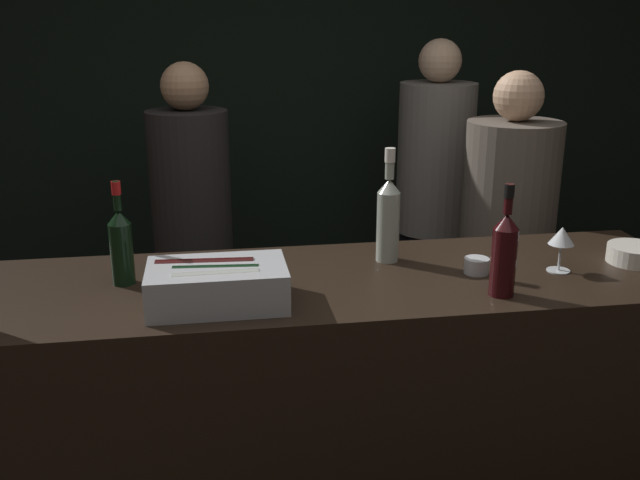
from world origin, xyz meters
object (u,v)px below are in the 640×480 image
(bowl_white, at_px, (635,254))
(person_blond_tee, at_px, (506,244))
(candle_votive, at_px, (477,266))
(person_in_hoodie, at_px, (193,229))
(person_grey_polo, at_px, (433,198))
(wine_glass, at_px, (562,238))
(red_wine_bottle_burgundy, at_px, (121,244))
(white_wine_bottle, at_px, (388,216))
(red_wine_bottle_black_foil, at_px, (504,252))
(ice_bin_with_bottles, at_px, (216,283))

(bowl_white, bearing_deg, person_blond_tee, 100.29)
(candle_votive, height_order, person_in_hoodie, person_in_hoodie)
(person_grey_polo, bearing_deg, candle_votive, 68.28)
(person_grey_polo, bearing_deg, wine_glass, 79.91)
(person_blond_tee, bearing_deg, bowl_white, 158.09)
(candle_votive, distance_m, red_wine_bottle_burgundy, 1.14)
(bowl_white, relative_size, person_grey_polo, 0.10)
(bowl_white, distance_m, white_wine_bottle, 0.85)
(white_wine_bottle, xyz_separation_m, red_wine_bottle_black_foil, (0.26, -0.36, -0.02))
(white_wine_bottle, distance_m, red_wine_bottle_black_foil, 0.45)
(person_grey_polo, bearing_deg, bowl_white, 92.57)
(red_wine_bottle_black_foil, height_order, person_blond_tee, person_blond_tee)
(wine_glass, bearing_deg, red_wine_bottle_black_foil, -148.41)
(red_wine_bottle_burgundy, relative_size, red_wine_bottle_black_foil, 0.96)
(ice_bin_with_bottles, bearing_deg, red_wine_bottle_burgundy, 142.77)
(ice_bin_with_bottles, bearing_deg, white_wine_bottle, 26.95)
(red_wine_bottle_black_foil, distance_m, person_grey_polo, 1.57)
(white_wine_bottle, relative_size, person_blond_tee, 0.23)
(wine_glass, height_order, person_grey_polo, person_grey_polo)
(candle_votive, bearing_deg, red_wine_bottle_burgundy, 175.63)
(candle_votive, xyz_separation_m, person_grey_polo, (0.28, 1.33, -0.12))
(bowl_white, bearing_deg, person_grey_polo, 102.26)
(bowl_white, xyz_separation_m, wine_glass, (-0.30, -0.04, 0.08))
(bowl_white, distance_m, person_in_hoodie, 1.88)
(ice_bin_with_bottles, distance_m, bowl_white, 1.42)
(red_wine_bottle_black_foil, bearing_deg, bowl_white, 19.94)
(white_wine_bottle, bearing_deg, bowl_white, -10.56)
(ice_bin_with_bottles, distance_m, white_wine_bottle, 0.66)
(person_grey_polo, bearing_deg, person_blond_tee, 95.02)
(candle_votive, bearing_deg, person_blond_tee, 59.80)
(candle_votive, bearing_deg, person_grey_polo, 77.97)
(bowl_white, distance_m, wine_glass, 0.31)
(red_wine_bottle_black_foil, xyz_separation_m, person_in_hoodie, (-0.94, 1.31, -0.28))
(person_blond_tee, bearing_deg, person_in_hoodie, 42.59)
(person_blond_tee, bearing_deg, wine_glass, 135.99)
(wine_glass, xyz_separation_m, candle_votive, (-0.27, 0.03, -0.09))
(red_wine_bottle_burgundy, bearing_deg, ice_bin_with_bottles, -37.23)
(ice_bin_with_bottles, xyz_separation_m, white_wine_bottle, (0.59, 0.30, 0.09))
(person_in_hoodie, bearing_deg, person_blond_tee, -161.54)
(white_wine_bottle, bearing_deg, person_in_hoodie, 125.35)
(wine_glass, height_order, person_in_hoodie, person_in_hoodie)
(ice_bin_with_bottles, relative_size, person_grey_polo, 0.23)
(candle_votive, distance_m, person_in_hoodie, 1.47)
(white_wine_bottle, distance_m, person_grey_polo, 1.31)
(ice_bin_with_bottles, xyz_separation_m, red_wine_bottle_black_foil, (0.85, -0.06, 0.07))
(bowl_white, relative_size, candle_votive, 2.26)
(red_wine_bottle_black_foil, bearing_deg, white_wine_bottle, 126.24)
(bowl_white, height_order, person_in_hoodie, person_in_hoodie)
(ice_bin_with_bottles, distance_m, red_wine_bottle_burgundy, 0.36)
(red_wine_bottle_burgundy, height_order, person_grey_polo, person_grey_polo)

